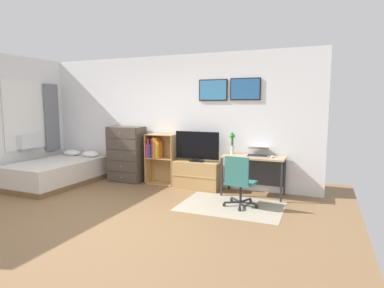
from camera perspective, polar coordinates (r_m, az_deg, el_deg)
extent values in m
plane|color=brown|center=(5.11, -15.56, -12.57)|extent=(7.20, 7.20, 0.00)
cube|color=white|center=(6.90, -3.47, 4.21)|extent=(6.12, 0.06, 2.70)
cube|color=black|center=(6.50, 3.73, 9.48)|extent=(0.59, 0.02, 0.42)
cube|color=teal|center=(6.49, 3.70, 9.49)|extent=(0.55, 0.01, 0.38)
cube|color=black|center=(6.33, 9.38, 9.55)|extent=(0.59, 0.02, 0.42)
cube|color=#285B93|center=(6.32, 9.36, 9.56)|extent=(0.55, 0.01, 0.38)
cube|color=white|center=(7.85, -27.42, 4.51)|extent=(0.02, 1.03, 1.48)
cube|color=silver|center=(7.86, -27.48, 4.51)|extent=(0.01, 0.95, 1.40)
cube|color=slate|center=(8.28, -23.52, 4.33)|extent=(0.05, 0.40, 1.54)
cube|color=silver|center=(7.82, -26.76, 0.49)|extent=(0.20, 0.52, 0.30)
cube|color=#9E937F|center=(5.53, 6.94, -10.78)|extent=(1.70, 1.20, 0.01)
cube|color=brown|center=(7.50, -22.71, -6.15)|extent=(1.29, 2.03, 0.10)
cube|color=silver|center=(7.44, -22.81, -4.30)|extent=(1.25, 1.99, 0.39)
ellipsoid|color=white|center=(8.12, -20.42, -1.44)|extent=(0.45, 0.29, 0.14)
ellipsoid|color=white|center=(7.75, -17.47, -1.71)|extent=(0.45, 0.29, 0.14)
cube|color=#4C4238|center=(7.24, -11.45, -1.74)|extent=(0.78, 0.42, 1.20)
cube|color=#493F35|center=(7.15, -12.32, -5.76)|extent=(0.74, 0.01, 0.22)
sphere|color=#A59E8C|center=(7.14, -12.40, -5.79)|extent=(0.03, 0.03, 0.03)
cube|color=#493F35|center=(7.10, -12.37, -3.89)|extent=(0.74, 0.01, 0.22)
sphere|color=#A59E8C|center=(7.09, -12.45, -3.91)|extent=(0.03, 0.03, 0.03)
cube|color=#493F35|center=(7.06, -12.42, -1.99)|extent=(0.74, 0.01, 0.22)
sphere|color=#A59E8C|center=(7.05, -12.50, -2.01)|extent=(0.03, 0.03, 0.03)
cube|color=#493F35|center=(7.03, -12.48, -0.07)|extent=(0.74, 0.01, 0.22)
sphere|color=#A59E8C|center=(7.01, -12.55, -0.08)|extent=(0.03, 0.03, 0.03)
cube|color=#493F35|center=(7.00, -12.53, 1.87)|extent=(0.74, 0.01, 0.22)
sphere|color=#A59E8C|center=(6.99, -12.60, 1.85)|extent=(0.03, 0.03, 0.03)
cube|color=tan|center=(7.03, -7.74, -2.50)|extent=(0.02, 0.30, 1.06)
cube|color=tan|center=(6.75, -3.16, -2.86)|extent=(0.02, 0.30, 1.06)
cube|color=tan|center=(6.99, -5.45, -6.90)|extent=(0.64, 0.30, 0.02)
cube|color=tan|center=(6.88, -5.50, -2.50)|extent=(0.60, 0.30, 0.02)
cube|color=tan|center=(6.82, -5.55, 1.65)|extent=(0.60, 0.30, 0.02)
cube|color=tan|center=(7.01, -4.94, -2.49)|extent=(0.64, 0.01, 1.06)
cube|color=#8C388C|center=(6.96, -7.65, -1.12)|extent=(0.04, 0.21, 0.30)
cube|color=red|center=(6.94, -7.32, -0.69)|extent=(0.03, 0.22, 0.40)
cube|color=#1E519E|center=(6.92, -7.11, -1.18)|extent=(0.02, 0.20, 0.29)
cube|color=black|center=(6.88, -6.91, -0.68)|extent=(0.03, 0.19, 0.42)
cube|color=#8C388C|center=(6.87, -6.69, -0.72)|extent=(0.02, 0.19, 0.41)
cube|color=orange|center=(6.86, -6.42, -0.62)|extent=(0.03, 0.21, 0.44)
cube|color=orange|center=(6.84, -6.17, -0.70)|extent=(0.03, 0.19, 0.42)
cube|color=gold|center=(6.84, -5.84, -0.92)|extent=(0.03, 0.23, 0.37)
cube|color=orange|center=(6.81, -5.68, -1.04)|extent=(0.03, 0.19, 0.35)
cube|color=tan|center=(6.54, 0.94, -5.45)|extent=(0.93, 0.40, 0.55)
cube|color=tan|center=(6.36, 0.26, -5.83)|extent=(0.93, 0.01, 0.02)
cube|color=black|center=(6.47, 0.88, -3.03)|extent=(0.28, 0.16, 0.02)
cube|color=black|center=(6.46, 0.88, -2.72)|extent=(0.06, 0.04, 0.05)
cube|color=black|center=(6.42, 0.88, -0.22)|extent=(0.92, 0.02, 0.55)
cube|color=black|center=(6.41, 0.84, -0.24)|extent=(0.89, 0.01, 0.52)
cube|color=tan|center=(6.06, 10.84, -2.26)|extent=(1.14, 0.56, 0.03)
cube|color=#2D2D30|center=(6.02, 5.22, -5.81)|extent=(0.03, 0.03, 0.71)
cube|color=#2D2D30|center=(5.81, 15.49, -6.53)|extent=(0.03, 0.03, 0.71)
cube|color=#2D2D30|center=(6.49, 6.53, -4.87)|extent=(0.03, 0.03, 0.71)
cube|color=#2D2D30|center=(6.30, 16.05, -5.49)|extent=(0.03, 0.03, 0.71)
cube|color=#2D2D30|center=(6.38, 11.26, -4.85)|extent=(1.08, 0.02, 0.50)
cylinder|color=#232326|center=(5.48, 11.33, -10.82)|extent=(0.05, 0.05, 0.05)
cube|color=#232326|center=(5.51, 9.93, -10.25)|extent=(0.28, 0.06, 0.02)
cylinder|color=#232326|center=(5.78, 10.28, -9.84)|extent=(0.05, 0.05, 0.05)
cube|color=#232326|center=(5.66, 9.44, -9.77)|extent=(0.14, 0.27, 0.02)
cylinder|color=#232326|center=(5.79, 6.98, -9.75)|extent=(0.05, 0.05, 0.05)
cube|color=#232326|center=(5.66, 7.75, -9.72)|extent=(0.23, 0.21, 0.02)
cylinder|color=#232326|center=(5.50, 5.68, -10.65)|extent=(0.05, 0.05, 0.05)
cube|color=#232326|center=(5.52, 7.12, -10.17)|extent=(0.26, 0.16, 0.02)
cylinder|color=#232326|center=(5.30, 8.41, -11.39)|extent=(0.05, 0.05, 0.05)
cube|color=#232326|center=(5.42, 8.49, -10.52)|extent=(0.09, 0.28, 0.02)
cylinder|color=#232326|center=(5.51, 8.58, -8.44)|extent=(0.04, 0.04, 0.30)
cube|color=#2D6B66|center=(5.46, 8.61, -6.77)|extent=(0.49, 0.49, 0.03)
cube|color=#2D6B66|center=(5.23, 7.90, -4.70)|extent=(0.40, 0.08, 0.45)
cube|color=#B7B7BC|center=(6.07, 11.48, -2.06)|extent=(0.41, 0.30, 0.01)
cube|color=black|center=(6.06, 11.47, -2.00)|extent=(0.39, 0.28, 0.00)
cube|color=#B7B7BC|center=(6.21, 11.63, -0.68)|extent=(0.41, 0.28, 0.07)
cube|color=navy|center=(6.21, 11.62, -0.67)|extent=(0.39, 0.26, 0.06)
ellipsoid|color=silver|center=(5.99, 13.99, -2.16)|extent=(0.06, 0.10, 0.03)
cylinder|color=silver|center=(6.29, 7.11, -0.97)|extent=(0.09, 0.09, 0.16)
cylinder|color=#3D8438|center=(6.28, 7.27, 0.07)|extent=(0.01, 0.01, 0.29)
sphere|color=#308B2C|center=(6.26, 7.29, 1.40)|extent=(0.07, 0.07, 0.07)
cylinder|color=#3D8438|center=(6.29, 7.22, 0.09)|extent=(0.01, 0.01, 0.30)
sphere|color=#308B2C|center=(6.27, 7.24, 1.43)|extent=(0.07, 0.07, 0.07)
cylinder|color=#3D8438|center=(6.29, 7.05, 0.25)|extent=(0.01, 0.01, 0.33)
sphere|color=#308B2C|center=(6.27, 7.07, 1.76)|extent=(0.07, 0.07, 0.07)
cylinder|color=#3D8438|center=(6.26, 6.97, 0.05)|extent=(0.01, 0.01, 0.29)
sphere|color=#308B2C|center=(6.25, 6.99, 1.38)|extent=(0.07, 0.07, 0.07)
cylinder|color=#3D8438|center=(6.27, 7.12, 0.07)|extent=(0.01, 0.01, 0.29)
sphere|color=#308B2C|center=(6.25, 7.14, 1.41)|extent=(0.07, 0.07, 0.07)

